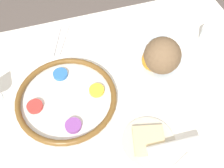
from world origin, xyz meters
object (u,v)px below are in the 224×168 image
seder_plate (66,98)px  cup_near (209,35)px  fruit_stand (158,67)px  orange_fruit (154,60)px  cup_mid (158,38)px  coconut (162,56)px  napkin_roll (174,147)px  bread_plate (149,141)px

seder_plate → cup_near: size_ratio=5.04×
fruit_stand → orange_fruit: (-0.03, -0.01, 0.07)m
cup_mid → coconut: bearing=-114.7°
orange_fruit → fruit_stand: bearing=23.6°
napkin_roll → bread_plate: bearing=142.8°
fruit_stand → coconut: bearing=-108.8°
orange_fruit → cup_near: 0.36m
fruit_stand → cup_mid: size_ratio=2.48×
seder_plate → napkin_roll: bearing=-44.7°
seder_plate → cup_near: cup_near is taller
fruit_stand → bread_plate: (-0.11, -0.21, -0.07)m
bread_plate → cup_near: (0.39, 0.33, 0.02)m
bread_plate → cup_mid: cup_mid is taller
fruit_stand → cup_near: fruit_stand is taller
coconut → cup_near: (0.29, 0.14, -0.13)m
napkin_roll → cup_near: bearing=49.0°
fruit_stand → orange_fruit: size_ratio=2.25×
coconut → cup_near: size_ratio=1.70×
cup_near → orange_fruit: bearing=-156.6°
seder_plate → coconut: 0.35m
orange_fruit → napkin_roll: bearing=-94.6°
fruit_stand → coconut: coconut is taller
seder_plate → orange_fruit: 0.32m
napkin_roll → cup_mid: cup_mid is taller
fruit_stand → cup_near: size_ratio=2.48×
coconut → napkin_roll: 0.28m
seder_plate → coconut: (0.31, -0.03, 0.15)m
seder_plate → bread_plate: seder_plate is taller
seder_plate → bread_plate: (0.21, -0.22, -0.01)m
bread_plate → cup_mid: bearing=63.5°
coconut → orange_fruit: bearing=159.4°
fruit_stand → coconut: size_ratio=1.46×
cup_near → cup_mid: 0.21m
orange_fruit → cup_mid: 0.24m
coconut → bread_plate: coconut is taller
napkin_roll → cup_mid: (0.13, 0.43, 0.01)m
seder_plate → napkin_roll: napkin_roll is taller
orange_fruit → bread_plate: 0.26m
cup_near → fruit_stand: bearing=-156.6°
orange_fruit → cup_near: bearing=23.4°
seder_plate → coconut: coconut is taller
seder_plate → coconut: bearing=-5.9°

